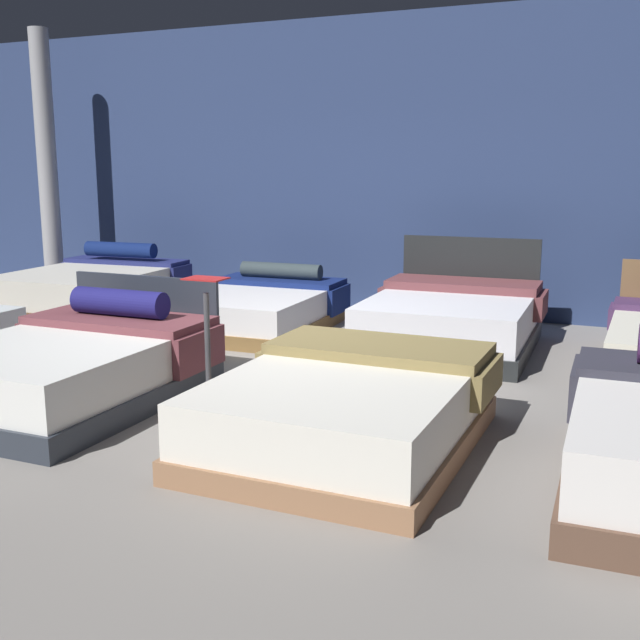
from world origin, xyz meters
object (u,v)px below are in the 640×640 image
at_px(bed_2, 349,407).
at_px(price_sign, 208,364).
at_px(bed_1, 73,367).
at_px(support_pillar, 47,167).
at_px(bed_4, 92,291).
at_px(bed_5, 258,308).
at_px(bed_6, 451,320).

xyz_separation_m(bed_2, price_sign, (-1.11, 0.13, 0.14)).
relative_size(bed_1, support_pillar, 0.59).
xyz_separation_m(bed_4, price_sign, (3.31, -2.77, 0.11)).
bearing_deg(bed_5, support_pillar, 165.97).
bearing_deg(bed_2, support_pillar, 147.53).
xyz_separation_m(bed_1, bed_4, (-2.17, 2.84, 0.01)).
height_order(bed_4, support_pillar, support_pillar).
relative_size(bed_5, bed_6, 1.02).
relative_size(price_sign, support_pillar, 0.29).
relative_size(bed_1, bed_4, 0.95).
height_order(bed_5, price_sign, price_sign).
xyz_separation_m(bed_4, bed_6, (4.39, -0.02, -0.00)).
bearing_deg(bed_2, bed_4, 147.34).
bearing_deg(bed_2, price_sign, 173.79).
distance_m(bed_4, price_sign, 4.31).
bearing_deg(bed_5, bed_6, -3.34).
bearing_deg(price_sign, support_pillar, 142.10).
bearing_deg(bed_1, bed_4, 127.48).
bearing_deg(bed_1, support_pillar, 133.57).
distance_m(bed_1, bed_4, 3.57).
height_order(bed_2, bed_6, bed_6).
bearing_deg(bed_4, bed_5, -1.87).
bearing_deg(bed_6, bed_1, -129.74).
distance_m(bed_5, bed_6, 2.17).
xyz_separation_m(bed_5, support_pillar, (-3.53, 0.78, 1.53)).
height_order(bed_1, bed_6, bed_6).
bearing_deg(support_pillar, bed_4, -32.42).
bearing_deg(bed_5, bed_4, 179.78).
relative_size(bed_2, bed_5, 1.01).
height_order(bed_1, price_sign, price_sign).
bearing_deg(bed_4, bed_1, -55.82).
bearing_deg(price_sign, bed_4, 140.13).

